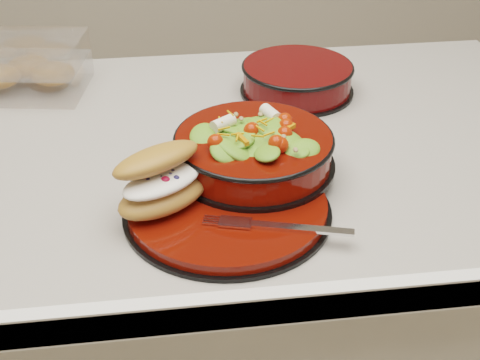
{
  "coord_description": "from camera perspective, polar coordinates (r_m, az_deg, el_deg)",
  "views": [
    {
      "loc": [
        -0.07,
        -0.93,
        1.43
      ],
      "look_at": [
        0.03,
        -0.18,
        0.94
      ],
      "focal_mm": 50.0,
      "sensor_mm": 36.0,
      "label": 1
    }
  ],
  "objects": [
    {
      "name": "salad_bowl",
      "position": [
        0.95,
        1.18,
        3.07
      ],
      "size": [
        0.24,
        0.24,
        0.1
      ],
      "rotation": [
        0.0,
        0.0,
        -0.02
      ],
      "color": "black",
      "rests_on": "dinner_plate"
    },
    {
      "name": "island_counter",
      "position": [
        1.35,
        -2.37,
        -13.47
      ],
      "size": [
        1.24,
        0.74,
        0.9
      ],
      "color": "white",
      "rests_on": "ground"
    },
    {
      "name": "fork",
      "position": [
        0.85,
        3.51,
        -3.98
      ],
      "size": [
        0.17,
        0.06,
        0.0
      ],
      "rotation": [
        0.0,
        0.0,
        1.3
      ],
      "color": "silver",
      "rests_on": "dinner_plate"
    },
    {
      "name": "dinner_plate",
      "position": [
        0.9,
        -1.04,
        -2.38
      ],
      "size": [
        0.28,
        0.28,
        0.02
      ],
      "rotation": [
        0.0,
        0.0,
        0.22
      ],
      "color": "black",
      "rests_on": "island_counter"
    },
    {
      "name": "pastry_box",
      "position": [
        1.29,
        -17.92,
        9.17
      ],
      "size": [
        0.23,
        0.19,
        0.09
      ],
      "rotation": [
        0.0,
        0.0,
        -0.17
      ],
      "color": "white",
      "rests_on": "island_counter"
    },
    {
      "name": "croissant",
      "position": [
        0.88,
        -6.69,
        -0.03
      ],
      "size": [
        0.15,
        0.15,
        0.08
      ],
      "rotation": [
        0.0,
        0.0,
        0.58
      ],
      "color": "#AF6B35",
      "rests_on": "dinner_plate"
    },
    {
      "name": "extra_bowl",
      "position": [
        1.23,
        4.9,
        8.72
      ],
      "size": [
        0.21,
        0.21,
        0.05
      ],
      "rotation": [
        0.0,
        0.0,
        0.4
      ],
      "color": "black",
      "rests_on": "island_counter"
    }
  ]
}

